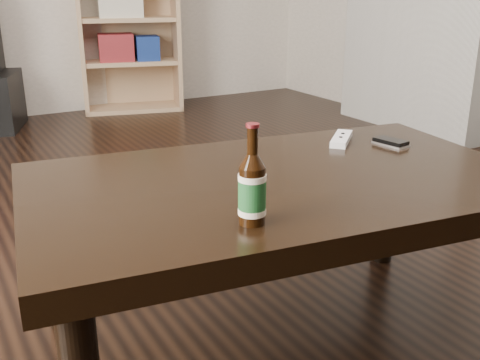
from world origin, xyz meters
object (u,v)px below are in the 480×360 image
beer_bottle (252,189)px  coffee_table (280,200)px  remote (341,139)px  bookshelf (127,15)px  phone (391,142)px

beer_bottle → coffee_table: bearing=44.5°
coffee_table → remote: size_ratio=8.76×
bookshelf → remote: bearing=-81.5°
beer_bottle → phone: bearing=23.3°
beer_bottle → remote: 0.73m
bookshelf → beer_bottle: 3.65m
coffee_table → beer_bottle: 0.35m
coffee_table → phone: 0.50m
coffee_table → beer_bottle: (-0.23, -0.22, 0.15)m
bookshelf → beer_bottle: (-0.98, -3.51, -0.17)m
coffee_table → remote: bearing=27.3°
beer_bottle → phone: 0.78m
bookshelf → coffee_table: size_ratio=1.00×
remote → coffee_table: bearing=-104.7°
phone → remote: remote is taller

